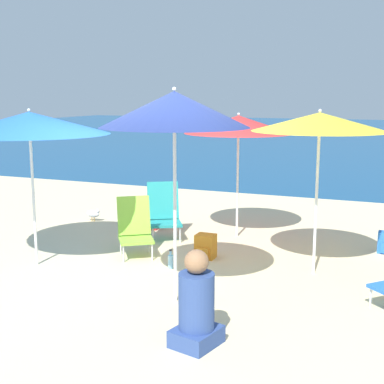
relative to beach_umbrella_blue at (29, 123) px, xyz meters
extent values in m
plane|color=beige|center=(1.80, -0.13, -1.89)|extent=(60.00, 60.00, 0.00)
cube|color=navy|center=(1.80, 26.12, -1.89)|extent=(60.00, 40.00, 0.01)
cylinder|color=white|center=(0.00, 0.00, -1.02)|extent=(0.04, 0.04, 1.75)
cone|color=blue|center=(0.00, 0.00, 0.00)|extent=(2.06, 2.06, 0.29)
sphere|color=white|center=(0.00, 0.00, 0.17)|extent=(0.04, 0.04, 0.04)
cylinder|color=white|center=(2.25, -0.47, -0.93)|extent=(0.04, 0.04, 1.91)
cone|color=navy|center=(2.25, -0.47, 0.21)|extent=(1.59, 1.59, 0.38)
sphere|color=white|center=(2.25, -0.47, 0.42)|extent=(0.04, 0.04, 0.04)
cylinder|color=white|center=(3.51, 1.03, -0.98)|extent=(0.04, 0.04, 1.81)
cone|color=yellow|center=(3.51, 1.03, 0.04)|extent=(1.66, 1.66, 0.23)
sphere|color=white|center=(3.51, 1.03, 0.17)|extent=(0.04, 0.04, 0.04)
cylinder|color=white|center=(2.05, 2.40, -1.06)|extent=(0.04, 0.04, 1.65)
cone|color=red|center=(2.05, 2.40, -0.09)|extent=(1.70, 1.70, 0.28)
sphere|color=white|center=(2.05, 2.40, 0.06)|extent=(0.04, 0.04, 0.04)
cylinder|color=silver|center=(1.00, 1.48, -1.76)|extent=(0.02, 0.02, 0.25)
cylinder|color=silver|center=(1.36, 1.70, -1.76)|extent=(0.02, 0.02, 0.25)
cylinder|color=silver|center=(0.78, 1.84, -1.76)|extent=(0.02, 0.02, 0.25)
cylinder|color=silver|center=(1.14, 2.06, -1.76)|extent=(0.02, 0.02, 0.25)
cube|color=teal|center=(1.07, 1.77, -1.62)|extent=(0.68, 0.68, 0.04)
cube|color=teal|center=(0.94, 1.98, -1.30)|extent=(0.51, 0.41, 0.59)
cylinder|color=silver|center=(4.26, 0.14, -1.78)|extent=(0.02, 0.02, 0.23)
cylinder|color=silver|center=(1.04, 0.52, -1.77)|extent=(0.02, 0.02, 0.24)
cylinder|color=silver|center=(1.36, 0.74, -1.77)|extent=(0.02, 0.02, 0.24)
cylinder|color=silver|center=(0.81, 0.84, -1.77)|extent=(0.02, 0.02, 0.24)
cylinder|color=silver|center=(1.13, 1.07, -1.77)|extent=(0.02, 0.02, 0.24)
cube|color=#8ECC3D|center=(1.08, 0.79, -1.63)|extent=(0.65, 0.65, 0.04)
cube|color=#8ECC3D|center=(0.95, 0.99, -1.34)|extent=(0.49, 0.43, 0.54)
cube|color=#334C8C|center=(2.86, -1.37, -1.81)|extent=(0.45, 0.50, 0.16)
cylinder|color=#334C8C|center=(2.86, -1.37, -1.47)|extent=(0.33, 0.33, 0.52)
sphere|color=#9E704C|center=(2.86, -1.37, -1.10)|extent=(0.22, 0.22, 0.22)
cube|color=orange|center=(2.00, 1.13, -1.72)|extent=(0.26, 0.22, 0.34)
cube|color=orange|center=(2.00, 1.01, -1.79)|extent=(0.18, 0.03, 0.15)
cylinder|color=#8CCCEA|center=(1.74, 0.53, -1.80)|extent=(0.07, 0.07, 0.18)
cylinder|color=#8CCCEA|center=(1.74, 0.53, -1.68)|extent=(0.03, 0.03, 0.06)
cylinder|color=black|center=(1.74, 0.53, -1.64)|extent=(0.03, 0.03, 0.02)
cube|color=#B72828|center=(0.44, 2.37, -1.78)|extent=(0.49, 0.26, 0.23)
cube|color=white|center=(0.44, 2.37, -1.64)|extent=(0.51, 0.27, 0.06)
cylinder|color=gold|center=(-0.70, 2.43, -1.85)|extent=(0.01, 0.01, 0.07)
cylinder|color=gold|center=(-0.65, 2.43, -1.85)|extent=(0.01, 0.01, 0.07)
ellipsoid|color=white|center=(-0.67, 2.43, -1.75)|extent=(0.26, 0.11, 0.13)
sphere|color=white|center=(-0.57, 2.43, -1.70)|extent=(0.07, 0.07, 0.07)
camera|label=1|loc=(4.55, -5.59, 0.36)|focal=50.00mm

